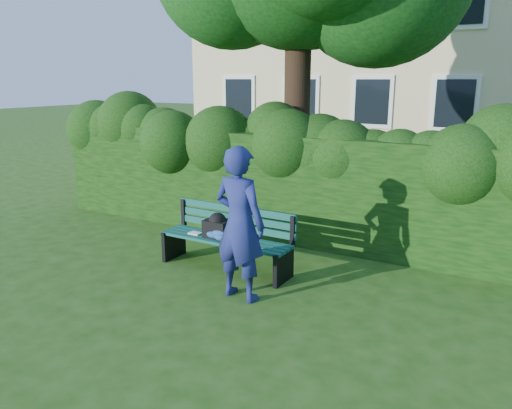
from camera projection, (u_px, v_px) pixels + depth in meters
The scene contains 4 objects.
ground at pixel (235, 281), 6.84m from camera, with size 80.00×80.00×0.00m, color #204A10.
hedge at pixel (302, 187), 8.48m from camera, with size 10.00×1.00×1.80m.
park_bench at pixel (225, 235), 7.19m from camera, with size 2.02×0.60×0.89m.
man_reading at pixel (240, 224), 6.10m from camera, with size 0.71×0.46×1.93m, color navy.
Camera 1 is at (3.40, -5.40, 2.70)m, focal length 35.00 mm.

